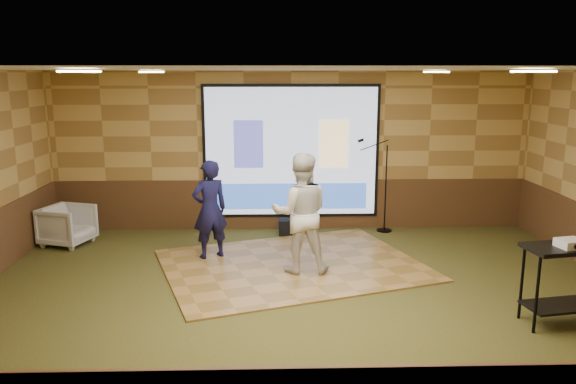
{
  "coord_description": "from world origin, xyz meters",
  "views": [
    {
      "loc": [
        -0.36,
        -7.04,
        2.96
      ],
      "look_at": [
        -0.14,
        0.74,
        1.3
      ],
      "focal_mm": 35.0,
      "sensor_mm": 36.0,
      "label": 1
    }
  ],
  "objects_px": {
    "projector": "(571,243)",
    "av_table": "(564,270)",
    "projector_screen": "(291,153)",
    "dance_floor": "(292,265)",
    "banquet_chair": "(67,225)",
    "duffel_bag": "(291,227)",
    "mic_stand": "(382,206)",
    "player_right": "(301,213)",
    "player_left": "(210,209)"
  },
  "relations": [
    {
      "from": "projector",
      "to": "av_table",
      "type": "bearing_deg",
      "value": 82.73
    },
    {
      "from": "projector_screen",
      "to": "dance_floor",
      "type": "xyz_separation_m",
      "value": [
        -0.05,
        -2.15,
        -1.46
      ]
    },
    {
      "from": "dance_floor",
      "to": "banquet_chair",
      "type": "relative_size",
      "value": 5.04
    },
    {
      "from": "av_table",
      "to": "projector",
      "type": "distance_m",
      "value": 0.35
    },
    {
      "from": "av_table",
      "to": "dance_floor",
      "type": "bearing_deg",
      "value": 144.85
    },
    {
      "from": "projector_screen",
      "to": "dance_floor",
      "type": "relative_size",
      "value": 0.86
    },
    {
      "from": "duffel_bag",
      "to": "mic_stand",
      "type": "bearing_deg",
      "value": 5.55
    },
    {
      "from": "projector_screen",
      "to": "av_table",
      "type": "bearing_deg",
      "value": -54.81
    },
    {
      "from": "banquet_chair",
      "to": "duffel_bag",
      "type": "xyz_separation_m",
      "value": [
        3.93,
        0.54,
        -0.21
      ]
    },
    {
      "from": "dance_floor",
      "to": "player_right",
      "type": "relative_size",
      "value": 2.15
    },
    {
      "from": "player_left",
      "to": "av_table",
      "type": "distance_m",
      "value": 5.12
    },
    {
      "from": "projector_screen",
      "to": "projector",
      "type": "xyz_separation_m",
      "value": [
        3.06,
        -4.4,
        -0.44
      ]
    },
    {
      "from": "av_table",
      "to": "mic_stand",
      "type": "relative_size",
      "value": 0.56
    },
    {
      "from": "mic_stand",
      "to": "banquet_chair",
      "type": "height_order",
      "value": "mic_stand"
    },
    {
      "from": "av_table",
      "to": "banquet_chair",
      "type": "distance_m",
      "value": 7.79
    },
    {
      "from": "projector_screen",
      "to": "player_right",
      "type": "height_order",
      "value": "projector_screen"
    },
    {
      "from": "projector_screen",
      "to": "player_left",
      "type": "distance_m",
      "value": 2.31
    },
    {
      "from": "dance_floor",
      "to": "banquet_chair",
      "type": "distance_m",
      "value": 4.09
    },
    {
      "from": "player_right",
      "to": "av_table",
      "type": "bearing_deg",
      "value": 147.33
    },
    {
      "from": "av_table",
      "to": "banquet_chair",
      "type": "bearing_deg",
      "value": 153.99
    },
    {
      "from": "mic_stand",
      "to": "banquet_chair",
      "type": "bearing_deg",
      "value": -151.97
    },
    {
      "from": "projector_screen",
      "to": "duffel_bag",
      "type": "bearing_deg",
      "value": -91.73
    },
    {
      "from": "mic_stand",
      "to": "banquet_chair",
      "type": "distance_m",
      "value": 5.7
    },
    {
      "from": "player_right",
      "to": "banquet_chair",
      "type": "height_order",
      "value": "player_right"
    },
    {
      "from": "dance_floor",
      "to": "mic_stand",
      "type": "bearing_deg",
      "value": 47.47
    },
    {
      "from": "projector_screen",
      "to": "mic_stand",
      "type": "bearing_deg",
      "value": -7.22
    },
    {
      "from": "av_table",
      "to": "projector_screen",
      "type": "bearing_deg",
      "value": 125.19
    },
    {
      "from": "duffel_bag",
      "to": "projector",
      "type": "bearing_deg",
      "value": -52.54
    },
    {
      "from": "projector_screen",
      "to": "player_right",
      "type": "relative_size",
      "value": 1.85
    },
    {
      "from": "av_table",
      "to": "banquet_chair",
      "type": "xyz_separation_m",
      "value": [
        -7.0,
        3.42,
        -0.35
      ]
    },
    {
      "from": "player_right",
      "to": "projector",
      "type": "relative_size",
      "value": 6.24
    },
    {
      "from": "player_right",
      "to": "duffel_bag",
      "type": "xyz_separation_m",
      "value": [
        -0.07,
        2.06,
        -0.78
      ]
    },
    {
      "from": "player_left",
      "to": "projector_screen",
      "type": "bearing_deg",
      "value": -154.89
    },
    {
      "from": "mic_stand",
      "to": "projector",
      "type": "bearing_deg",
      "value": -51.21
    },
    {
      "from": "duffel_bag",
      "to": "projector_screen",
      "type": "bearing_deg",
      "value": 88.27
    },
    {
      "from": "projector_screen",
      "to": "mic_stand",
      "type": "height_order",
      "value": "projector_screen"
    },
    {
      "from": "av_table",
      "to": "mic_stand",
      "type": "xyz_separation_m",
      "value": [
        -1.34,
        4.12,
        -0.21
      ]
    },
    {
      "from": "player_left",
      "to": "duffel_bag",
      "type": "xyz_separation_m",
      "value": [
        1.35,
        1.37,
        -0.68
      ]
    },
    {
      "from": "mic_stand",
      "to": "duffel_bag",
      "type": "relative_size",
      "value": 3.88
    },
    {
      "from": "projector_screen",
      "to": "player_right",
      "type": "bearing_deg",
      "value": -88.68
    },
    {
      "from": "projector",
      "to": "banquet_chair",
      "type": "relative_size",
      "value": 0.37
    },
    {
      "from": "dance_floor",
      "to": "projector",
      "type": "bearing_deg",
      "value": -35.88
    },
    {
      "from": "banquet_chair",
      "to": "mic_stand",
      "type": "bearing_deg",
      "value": -64.77
    },
    {
      "from": "projector",
      "to": "player_left",
      "type": "bearing_deg",
      "value": 136.72
    },
    {
      "from": "dance_floor",
      "to": "projector",
      "type": "xyz_separation_m",
      "value": [
        3.12,
        -2.25,
        1.02
      ]
    },
    {
      "from": "projector_screen",
      "to": "banquet_chair",
      "type": "relative_size",
      "value": 4.33
    },
    {
      "from": "projector_screen",
      "to": "av_table",
      "type": "distance_m",
      "value": 5.36
    },
    {
      "from": "dance_floor",
      "to": "banquet_chair",
      "type": "xyz_separation_m",
      "value": [
        -3.89,
        1.23,
        0.34
      ]
    },
    {
      "from": "banquet_chair",
      "to": "duffel_bag",
      "type": "distance_m",
      "value": 3.97
    },
    {
      "from": "av_table",
      "to": "duffel_bag",
      "type": "distance_m",
      "value": 5.03
    }
  ]
}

